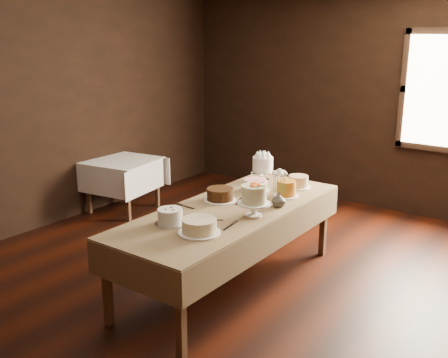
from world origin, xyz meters
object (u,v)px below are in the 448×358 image
cake_chocolate (220,195)px  cake_server_d (273,206)px  cake_meringue (263,170)px  cake_server_e (188,207)px  cake_server_c (241,199)px  cake_cream (199,227)px  cake_server_a (214,220)px  cake_caramel (286,189)px  side_table (122,166)px  display_table (230,214)px  cake_speckled (298,182)px  cake_lattice (255,186)px  cake_flowers (254,203)px  cake_server_b (228,228)px  cake_swirl (170,217)px  flower_vase (279,200)px

cake_chocolate → cake_server_d: size_ratio=1.27×
cake_meringue → cake_server_e: bearing=-93.5°
cake_server_c → cake_server_e: (-0.25, -0.47, 0.00)m
cake_cream → cake_server_a: bearing=104.6°
cake_chocolate → cake_server_c: (0.14, 0.14, -0.05)m
cake_server_d → cake_server_e: same height
cake_caramel → cake_cream: cake_caramel is taller
side_table → display_table: bearing=-20.4°
cake_meringue → cake_caramel: 0.56m
side_table → cake_chocolate: cake_chocolate is taller
cake_speckled → cake_lattice: size_ratio=0.83×
cake_flowers → cake_server_e: 0.63m
cake_server_b → cake_server_d: size_ratio=1.00×
display_table → cake_caramel: cake_caramel is taller
cake_speckled → cake_server_b: cake_speckled is taller
cake_meringue → cake_cream: (0.40, -1.55, -0.07)m
display_table → cake_flowers: cake_flowers is taller
cake_lattice → cake_server_e: cake_lattice is taller
cake_flowers → cake_speckled: bearing=96.7°
cake_speckled → cake_cream: bearing=-90.4°
cake_flowers → cake_server_d: size_ratio=1.20×
display_table → cake_caramel: 0.66m
cake_meringue → cake_server_c: (0.18, -0.66, -0.12)m
cake_chocolate → cake_speckled: bearing=65.6°
side_table → cake_swirl: size_ratio=3.56×
flower_vase → cake_swirl: bearing=-117.7°
cake_swirl → cake_caramel: bearing=72.8°
cake_cream → flower_vase: 0.95m
cake_chocolate → cake_server_e: bearing=-108.2°
cake_chocolate → cake_server_a: size_ratio=1.27×
cake_swirl → cake_server_b: bearing=26.9°
cake_lattice → cake_caramel: 0.34m
cake_speckled → cake_server_e: (-0.48, -1.16, -0.05)m
cake_chocolate → cake_server_a: bearing=-57.9°
display_table → cake_cream: size_ratio=6.29×
cake_server_a → cake_server_c: size_ratio=1.00×
cake_chocolate → cake_server_c: size_ratio=1.27×
cake_chocolate → cake_server_b: (0.48, -0.53, -0.05)m
display_table → cake_server_b: 0.49m
cake_chocolate → cake_swirl: size_ratio=1.16×
cake_server_a → flower_vase: bearing=29.1°
cake_server_d → display_table: bearing=-175.9°
flower_vase → cake_flowers: bearing=-96.5°
flower_vase → cake_speckled: bearing=103.7°
side_table → cake_flowers: cake_flowers is taller
cake_meringue → cake_server_b: 1.42m
cake_server_b → cake_server_a: bearing=-117.6°
cake_server_b → cake_server_c: 0.75m
cake_caramel → cake_server_b: size_ratio=1.09×
cake_caramel → cake_swirl: 1.29m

